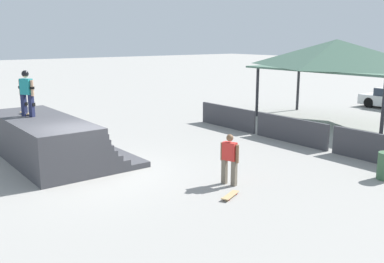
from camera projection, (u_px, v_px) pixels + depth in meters
ground_plane at (91, 176)px, 13.58m from camera, size 160.00×160.00×0.00m
quarter_pipe_ramp at (50, 141)px, 15.24m from camera, size 5.97×3.70×1.53m
skater_on_deck at (26, 90)px, 15.05m from camera, size 0.68×0.48×1.64m
skateboard_on_deck at (26, 113)px, 15.58m from camera, size 0.79×0.21×0.09m
bystander_walking at (230, 157)px, 12.56m from camera, size 0.62×0.31×1.54m
skateboard_on_ground at (230, 195)px, 11.69m from camera, size 0.51×0.83×0.09m
barrier_fence at (291, 130)px, 17.79m from camera, size 11.49×0.12×1.05m
pavilion_shelter at (336, 55)px, 21.46m from camera, size 8.61×4.13×4.23m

